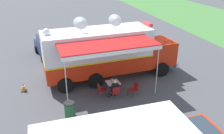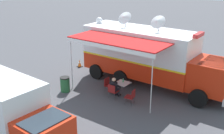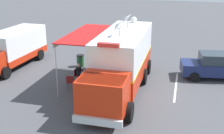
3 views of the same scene
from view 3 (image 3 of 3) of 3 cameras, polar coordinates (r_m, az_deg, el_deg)
name	(u,v)px [view 3 (image 3 of 3)]	position (r m, az deg, el deg)	size (l,w,h in m)	color
ground_plane	(124,85)	(18.59, 2.31, -3.55)	(100.00, 100.00, 0.00)	#47474C
lot_stripe	(176,86)	(18.79, 12.62, -3.77)	(0.12, 4.80, 0.01)	silver
command_truck	(121,60)	(17.23, 1.77, 1.49)	(5.33, 9.63, 4.53)	red
folding_table	(88,73)	(18.67, -4.78, -1.29)	(0.85, 0.85, 0.73)	silver
water_bottle	(90,71)	(18.59, -4.44, -0.83)	(0.07, 0.07, 0.22)	#3F9959
folding_chair_at_table	(77,74)	(19.09, -6.91, -1.40)	(0.51, 0.51, 0.87)	maroon
folding_chair_beside_table	(89,71)	(19.55, -4.51, -0.81)	(0.51, 0.51, 0.87)	maroon
folding_chair_spare_by_truck	(71,81)	(18.02, -8.26, -2.75)	(0.58, 0.58, 0.87)	maroon
seated_responder	(80,72)	(18.97, -6.39, -1.06)	(0.68, 0.58, 1.25)	black
trash_bin	(80,61)	(21.97, -6.31, 1.28)	(0.57, 0.57, 0.91)	#235B33
traffic_cone	(134,58)	(23.16, 4.50, 1.84)	(0.36, 0.36, 0.58)	black
support_truck	(13,49)	(22.91, -19.09, 3.50)	(2.41, 6.83, 2.70)	white
car_behind_truck	(214,66)	(20.61, 19.58, 0.25)	(4.47, 2.63, 1.76)	navy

